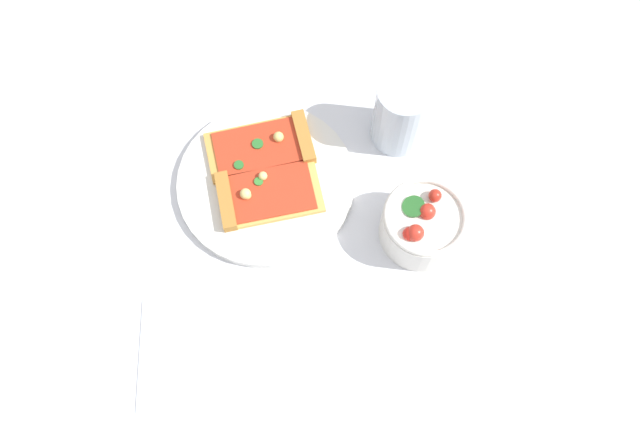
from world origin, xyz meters
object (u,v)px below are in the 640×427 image
Objects in this scene: paper_napkin at (184,352)px; salad_bowl at (422,224)px; soda_glass at (401,114)px; pizza_slice_near at (261,195)px; plate at (267,179)px; pizza_slice_far at (268,146)px.

salad_bowl is at bearing -145.38° from paper_napkin.
salad_bowl is at bearing 105.24° from soda_glass.
soda_glass is 0.47m from paper_napkin.
soda_glass is at bearing -74.76° from salad_bowl.
soda_glass is at bearing -144.44° from pizza_slice_near.
salad_bowl is (-0.24, 0.06, 0.03)m from plate.
pizza_slice_near is 1.39× the size of soda_glass.
plate is 1.57× the size of pizza_slice_near.
pizza_slice_far is at bearing -24.14° from salad_bowl.
plate is at bearing -13.71° from salad_bowl.
soda_glass is at bearing -125.00° from paper_napkin.
pizza_slice_near reaches higher than paper_napkin.
salad_bowl is 0.77× the size of paper_napkin.
soda_glass is at bearing -150.84° from plate.
salad_bowl is (-0.24, 0.03, 0.02)m from pizza_slice_near.
plate is 0.05m from pizza_slice_far.
soda_glass is (-0.20, -0.06, 0.04)m from pizza_slice_far.
plate is 0.03m from pizza_slice_near.
plate is at bearing 96.00° from pizza_slice_far.
pizza_slice_far is at bearing -87.94° from pizza_slice_near.
pizza_slice_far is 0.21m from soda_glass.
salad_bowl reaches higher than pizza_slice_near.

